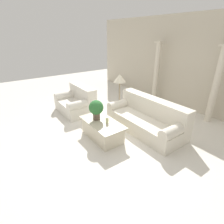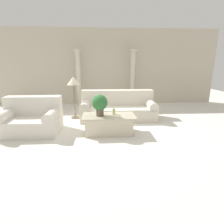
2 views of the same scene
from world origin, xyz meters
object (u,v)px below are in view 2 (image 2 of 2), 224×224
Objects in this scene: loveseat at (32,118)px; sofa_long at (118,108)px; potted_plant at (100,103)px; floor_lamp at (74,83)px; coffee_table at (109,124)px.

sofa_long is at bearing 24.64° from loveseat.
potted_plant is 0.39× the size of floor_lamp.
coffee_table is 2.48× the size of potted_plant.
loveseat reaches higher than coffee_table.
coffee_table is 1.96m from floor_lamp.
loveseat is at bearing 173.69° from coffee_table.
sofa_long is at bearing 66.95° from potted_plant.
potted_plant is at bearing -8.05° from loveseat.
loveseat is 1.69m from floor_lamp.
sofa_long is 1.74× the size of floor_lamp.
loveseat is 1.09× the size of coffee_table.
potted_plant reaches higher than loveseat.
sofa_long is 1.34m from coffee_table.
coffee_table is (-0.34, -1.29, -0.11)m from sofa_long.
potted_plant is (-0.22, -0.03, 0.54)m from coffee_table.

